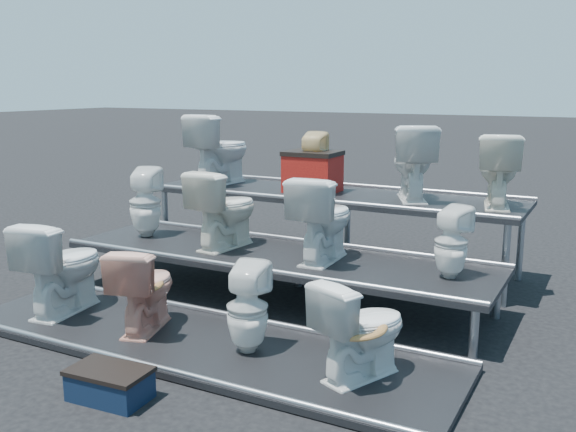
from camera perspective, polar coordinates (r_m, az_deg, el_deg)
The scene contains 18 objects.
ground at distance 6.28m, azimuth -1.05°, elevation -7.44°, with size 80.00×80.00×0.00m, color black.
tier_front at distance 5.25m, azimuth -8.03°, elevation -11.16°, with size 4.20×1.20×0.06m, color black.
tier_mid at distance 6.21m, azimuth -1.05°, elevation -5.43°, with size 4.20×1.20×0.46m, color black.
tier_back at distance 7.29m, azimuth 3.87°, elevation -1.27°, with size 4.20×1.20×0.86m, color black.
toilet_0 at distance 6.02m, azimuth -19.41°, elevation -4.18°, with size 0.47×0.83×0.84m, color white.
toilet_1 at distance 5.42m, azimuth -12.67°, elevation -6.22°, with size 0.40×0.70×0.71m, color #E59C84.
toilet_2 at distance 4.87m, azimuth -3.63°, elevation -8.15°, with size 0.31×0.32×0.69m, color white.
toilet_3 at distance 4.48m, azimuth 6.54°, elevation -9.86°, with size 0.40×0.69×0.71m, color white.
toilet_4 at distance 6.95m, azimuth -12.57°, elevation 1.20°, with size 0.33×0.34×0.74m, color white.
toilet_5 at distance 6.35m, azimuth -5.66°, elevation 0.66°, with size 0.44×0.76×0.78m, color silver.
toilet_6 at distance 5.84m, azimuth 3.11°, elevation -0.20°, with size 0.44×0.78×0.79m, color white.
toilet_7 at distance 5.49m, azimuth 14.31°, elevation -2.28°, with size 0.28×0.28×0.61m, color white.
toilet_8 at distance 7.87m, azimuth -6.08°, elevation 5.94°, with size 0.47×0.83×0.85m, color white.
toilet_9 at distance 7.25m, azimuth 2.24°, elevation 4.84°, with size 0.30×0.31×0.67m, color #EBCB8C.
toilet_10 at distance 6.83m, azimuth 11.02°, elevation 4.72°, with size 0.44×0.78×0.79m, color white.
toilet_11 at distance 6.64m, azimuth 18.17°, elevation 3.89°, with size 0.41×0.72×0.73m, color silver.
red_crate at distance 7.25m, azimuth 2.20°, elevation 3.79°, with size 0.57×0.46×0.41m, color #9F1B11.
step_stool at distance 4.55m, azimuth -15.54°, elevation -14.35°, with size 0.51×0.31×0.18m, color black.
Camera 1 is at (2.87, -5.20, 2.05)m, focal length 40.00 mm.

